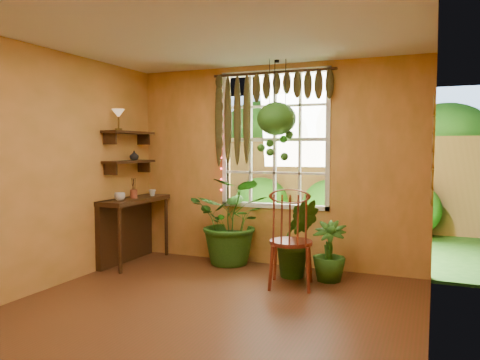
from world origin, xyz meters
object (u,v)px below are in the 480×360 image
at_px(counter_ledge, 129,223).
at_px(potted_plant_mid, 297,238).
at_px(windsor_chair, 291,255).
at_px(potted_plant_left, 233,221).
at_px(hanging_basket, 276,122).

relative_size(counter_ledge, potted_plant_mid, 1.24).
bearing_deg(windsor_chair, potted_plant_mid, 84.84).
height_order(potted_plant_left, potted_plant_mid, potted_plant_left).
bearing_deg(hanging_basket, potted_plant_left, 172.13).
height_order(windsor_chair, hanging_basket, hanging_basket).
height_order(windsor_chair, potted_plant_left, windsor_chair).
xyz_separation_m(counter_ledge, hanging_basket, (2.04, 0.35, 1.37)).
height_order(counter_ledge, windsor_chair, windsor_chair).
xyz_separation_m(windsor_chair, hanging_basket, (-0.39, 0.63, 1.54)).
distance_m(counter_ledge, windsor_chair, 2.45).
height_order(potted_plant_mid, hanging_basket, hanging_basket).
relative_size(potted_plant_left, potted_plant_mid, 1.24).
bearing_deg(potted_plant_left, hanging_basket, -7.87).
relative_size(windsor_chair, hanging_basket, 1.01).
xyz_separation_m(counter_ledge, potted_plant_mid, (2.38, 0.15, -0.07)).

